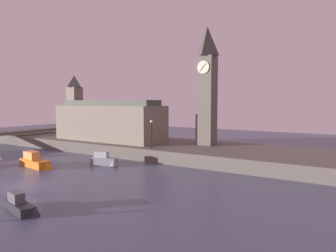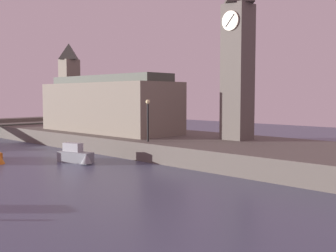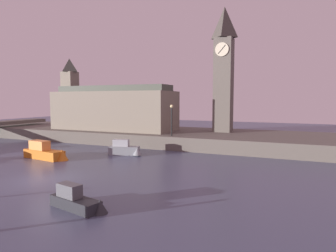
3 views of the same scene
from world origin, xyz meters
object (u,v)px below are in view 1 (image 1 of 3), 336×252
(parliament_hall, at_px, (108,120))
(boat_cruiser_grey, at_px, (105,160))
(clock_tower, at_px, (207,84))
(boat_barge_dark, at_px, (22,206))
(streetlamp, at_px, (151,130))
(boat_patrol_orange, at_px, (37,162))

(parliament_hall, height_order, boat_cruiser_grey, parliament_hall)
(clock_tower, bearing_deg, boat_barge_dark, -93.34)
(streetlamp, xyz_separation_m, boat_patrol_orange, (-8.62, -9.63, -3.11))
(parliament_hall, distance_m, boat_cruiser_grey, 12.07)
(clock_tower, distance_m, boat_barge_dark, 26.83)
(streetlamp, relative_size, boat_patrol_orange, 0.68)
(streetlamp, bearing_deg, boat_barge_dark, -81.60)
(parliament_hall, xyz_separation_m, boat_patrol_orange, (1.81, -13.24, -3.84))
(boat_cruiser_grey, distance_m, boat_barge_dark, 14.75)
(clock_tower, distance_m, boat_patrol_orange, 22.52)
(boat_barge_dark, bearing_deg, parliament_hall, 120.66)
(clock_tower, relative_size, streetlamp, 4.41)
(boat_patrol_orange, height_order, boat_barge_dark, boat_patrol_orange)
(boat_patrol_orange, height_order, boat_cruiser_grey, boat_patrol_orange)
(boat_patrol_orange, bearing_deg, streetlamp, 48.18)
(boat_patrol_orange, bearing_deg, clock_tower, 51.65)
(boat_barge_dark, bearing_deg, boat_patrol_orange, 141.65)
(clock_tower, xyz_separation_m, parliament_hall, (-14.65, -3.00, -5.03))
(parliament_hall, bearing_deg, clock_tower, 11.55)
(streetlamp, relative_size, boat_barge_dark, 0.97)
(clock_tower, relative_size, boat_patrol_orange, 2.98)
(boat_barge_dark, bearing_deg, streetlamp, 98.40)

